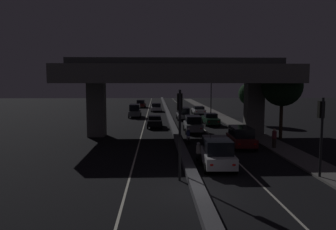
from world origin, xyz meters
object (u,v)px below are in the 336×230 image
traffic_light_left_of_median (180,119)px  motorcycle_white_filtering_mid (188,137)px  street_lamp (210,87)px  motorcycle_black_filtering_near (199,154)px  car_dark_red_fourth_oncoming (141,104)px  car_white_lead (217,152)px  car_dark_green_fourth (211,119)px  car_black_lead_oncoming (155,121)px  car_dark_red_second (241,136)px  car_silver_third (193,124)px  car_silver_fifth (183,113)px  traffic_light_right_of_median (321,124)px  car_grey_second_oncoming (135,110)px  car_white_sixth (198,110)px  pedestrian_on_sidewalk (274,138)px  car_white_third_oncoming (156,107)px

traffic_light_left_of_median → motorcycle_white_filtering_mid: traffic_light_left_of_median is taller
street_lamp → motorcycle_black_filtering_near: 34.41m
motorcycle_white_filtering_mid → car_dark_red_fourth_oncoming: bearing=9.7°
motorcycle_black_filtering_near → traffic_light_left_of_median: bearing=155.9°
car_white_lead → motorcycle_white_filtering_mid: car_white_lead is taller
street_lamp → motorcycle_white_filtering_mid: 27.35m
car_dark_green_fourth → car_black_lead_oncoming: car_dark_green_fourth is taller
car_white_lead → car_dark_red_second: (3.22, 6.42, -0.06)m
car_silver_third → car_silver_fifth: (-0.03, 12.32, 0.02)m
traffic_light_left_of_median → motorcycle_white_filtering_mid: bearing=81.9°
car_silver_third → motorcycle_white_filtering_mid: bearing=170.5°
traffic_light_right_of_median → car_silver_fifth: size_ratio=1.04×
car_dark_green_fourth → car_grey_second_oncoming: bearing=46.7°
car_dark_red_second → car_black_lead_oncoming: size_ratio=1.01×
car_dark_green_fourth → car_white_sixth: car_dark_green_fourth is taller
car_dark_green_fourth → car_white_sixth: size_ratio=1.03×
traffic_light_right_of_median → car_silver_third: bearing=106.4°
street_lamp → car_silver_fifth: size_ratio=1.82×
car_white_lead → car_dark_red_fourth_oncoming: car_white_lead is taller
car_dark_red_second → car_white_sixth: bearing=1.1°
pedestrian_on_sidewalk → motorcycle_black_filtering_near: bearing=-147.1°
car_dark_red_fourth_oncoming → motorcycle_white_filtering_mid: (6.16, -42.68, -0.25)m
car_white_lead → car_dark_red_fourth_oncoming: (-7.17, 51.17, -0.14)m
car_dark_red_second → car_silver_fifth: bearing=10.0°
car_dark_green_fourth → car_dark_red_fourth_oncoming: size_ratio=1.12×
car_black_lead_oncoming → motorcycle_black_filtering_near: 18.13m
motorcycle_white_filtering_mid → car_grey_second_oncoming: bearing=16.9°
car_dark_red_fourth_oncoming → motorcycle_black_filtering_near: car_dark_red_fourth_oncoming is taller
car_black_lead_oncoming → car_dark_green_fourth: bearing=106.3°
motorcycle_white_filtering_mid → car_silver_fifth: bearing=-1.9°
car_silver_third → car_grey_second_oncoming: car_grey_second_oncoming is taller
car_white_lead → car_black_lead_oncoming: 19.52m
car_dark_green_fourth → car_white_lead: bearing=171.6°
car_black_lead_oncoming → car_dark_red_second: bearing=29.8°
car_black_lead_oncoming → motorcycle_black_filtering_near: (3.01, -17.88, -0.13)m
car_dark_red_second → car_white_sixth: size_ratio=0.91×
traffic_light_right_of_median → car_dark_green_fourth: bearing=95.3°
car_silver_third → car_white_third_oncoming: 26.54m
car_white_sixth → motorcycle_black_filtering_near: (-4.46, -34.27, -0.13)m
car_dark_green_fourth → motorcycle_black_filtering_near: 20.40m
car_silver_third → car_white_sixth: (3.27, 20.51, -0.19)m
car_silver_fifth → street_lamp: bearing=-33.9°
car_black_lead_oncoming → car_grey_second_oncoming: bearing=-165.1°
car_black_lead_oncoming → car_silver_fifth: bearing=153.1°
car_silver_fifth → car_black_lead_oncoming: bearing=153.1°
car_white_sixth → car_white_third_oncoming: (-7.28, 5.72, 0.07)m
traffic_light_left_of_median → car_dark_red_fourth_oncoming: 54.00m
car_white_third_oncoming → motorcycle_white_filtering_mid: 32.85m
car_white_third_oncoming → motorcycle_white_filtering_mid: car_white_third_oncoming is taller
traffic_light_right_of_median → car_white_third_oncoming: 44.79m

